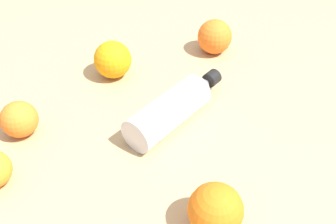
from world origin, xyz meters
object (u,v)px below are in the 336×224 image
(water_bottle, at_px, (175,106))
(orange_3, at_px, (19,119))
(orange_0, at_px, (215,37))
(orange_4, at_px, (113,60))
(orange_1, at_px, (215,210))

(water_bottle, distance_m, orange_3, 0.29)
(orange_0, bearing_deg, orange_3, -157.03)
(orange_4, bearing_deg, orange_3, -142.83)
(orange_3, bearing_deg, orange_0, 22.97)
(orange_0, xyz_separation_m, orange_3, (-0.44, -0.19, -0.01))
(orange_0, bearing_deg, orange_4, -170.50)
(water_bottle, xyz_separation_m, orange_3, (-0.29, 0.03, 0.00))
(orange_1, bearing_deg, orange_3, 136.10)
(orange_0, bearing_deg, orange_1, -108.69)
(orange_1, distance_m, orange_4, 0.43)
(orange_0, xyz_separation_m, orange_1, (-0.16, -0.46, -0.00))
(orange_3, bearing_deg, orange_1, -43.90)
(orange_1, height_order, orange_4, orange_4)
(orange_0, relative_size, orange_1, 1.01)
(orange_4, bearing_deg, orange_1, -77.42)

